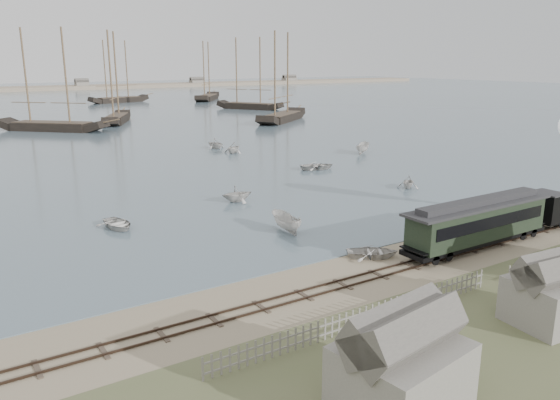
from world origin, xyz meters
TOP-DOWN VIEW (x-y plane):
  - ground at (0.00, 0.00)m, footprint 600.00×600.00m
  - harbor_water at (0.00, 170.00)m, footprint 600.00×336.00m
  - rail_track at (0.00, -2.00)m, footprint 120.00×1.80m
  - picket_fence_west at (-6.50, -7.00)m, footprint 19.00×0.10m
  - shed_mid at (2.00, -12.00)m, footprint 4.00×3.50m
  - passenger_coach at (8.85, -2.00)m, footprint 13.80×2.66m
  - beached_dinghy at (0.93, 0.72)m, footprint 4.20×4.55m
  - rowboat_0 at (-12.47, 17.36)m, footprint 4.22×3.27m
  - rowboat_1 at (0.20, 19.79)m, footprint 2.94×3.34m
  - rowboat_2 at (-1.04, 9.07)m, footprint 3.96×1.70m
  - rowboat_3 at (16.81, 28.79)m, footprint 4.23×5.07m
  - rowboat_4 at (18.87, 14.80)m, footprint 3.39×3.49m
  - rowboat_5 at (29.84, 34.97)m, footprint 3.64×4.27m
  - rowboat_7 at (13.25, 51.15)m, footprint 4.00×3.71m
  - rowboat_8 at (13.61, 45.76)m, footprint 4.12×4.26m
  - schooner_2 at (-3.97, 89.16)m, footprint 19.88×19.41m
  - schooner_3 at (10.97, 96.19)m, footprint 11.55×17.88m
  - schooner_4 at (44.04, 79.14)m, footprint 20.77×17.57m
  - schooner_5 at (53.31, 110.41)m, footprint 14.15×19.60m
  - schooner_8 at (29.34, 155.39)m, footprint 20.67×8.82m
  - schooner_9 at (58.80, 149.94)m, footprint 17.74×21.39m

SIDE VIEW (x-z plane):
  - ground at x=0.00m, z-range 0.00..0.00m
  - picket_fence_west at x=-6.50m, z-range -0.60..0.60m
  - shed_mid at x=2.00m, z-range -1.80..1.80m
  - harbor_water at x=0.00m, z-range 0.00..0.06m
  - rail_track at x=0.00m, z-range -0.04..0.12m
  - beached_dinghy at x=0.93m, z-range 0.00..0.77m
  - rowboat_0 at x=-12.47m, z-range 0.06..0.86m
  - rowboat_3 at x=16.81m, z-range 0.06..0.96m
  - rowboat_4 at x=18.87m, z-range 0.06..1.46m
  - rowboat_2 at x=-1.04m, z-range 0.06..1.56m
  - rowboat_5 at x=29.84m, z-range 0.06..1.65m
  - rowboat_1 at x=0.20m, z-range 0.06..1.72m
  - rowboat_8 at x=13.61m, z-range 0.06..1.78m
  - rowboat_7 at x=13.25m, z-range 0.06..1.79m
  - passenger_coach at x=8.85m, z-range 0.44..3.80m
  - schooner_2 at x=-3.97m, z-range 0.06..20.06m
  - schooner_3 at x=10.97m, z-range 0.06..20.06m
  - schooner_4 at x=44.04m, z-range 0.06..20.06m
  - schooner_5 at x=53.31m, z-range 0.06..20.06m
  - schooner_8 at x=29.34m, z-range 0.06..20.06m
  - schooner_9 at x=58.80m, z-range 0.06..20.06m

